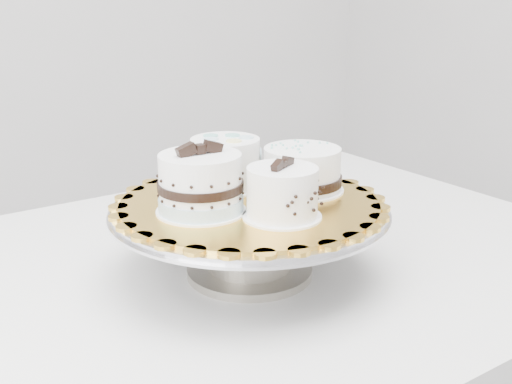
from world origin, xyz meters
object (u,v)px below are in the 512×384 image
table (221,305)px  cake_stand (249,227)px  cake_banded (201,186)px  cake_swirl (282,194)px  cake_ribbon (303,171)px  cake_board (249,203)px  cake_dots (225,163)px

table → cake_stand: bearing=-75.0°
table → cake_banded: (-0.06, -0.06, 0.22)m
cake_swirl → table: bearing=69.6°
cake_banded → cake_ribbon: bearing=2.3°
cake_stand → cake_board: size_ratio=1.09×
cake_stand → cake_board: cake_board is taller
cake_board → cake_ribbon: bearing=1.6°
table → cake_swirl: (0.02, -0.14, 0.22)m
cake_swirl → cake_dots: size_ratio=1.00×
cake_dots → cake_banded: bearing=-120.5°
cake_stand → cake_ribbon: cake_ribbon is taller
table → cake_dots: 0.23m
table → cake_dots: (0.02, 0.02, 0.23)m
cake_banded → cake_swirl: bearing=-43.2°
cake_stand → cake_banded: bearing=-177.2°
cake_banded → cake_ribbon: 0.17m
cake_stand → cake_banded: cake_banded is taller
table → cake_stand: (0.02, -0.06, 0.15)m
cake_board → cake_swirl: bearing=-88.6°
cake_stand → cake_banded: 0.11m
cake_stand → cake_board: 0.04m
cake_swirl → cake_banded: 0.11m
cake_board → cake_banded: (-0.08, -0.00, 0.04)m
table → cake_swirl: cake_swirl is taller
cake_stand → cake_board: (-0.00, 0.00, 0.04)m
cake_stand → cake_dots: size_ratio=3.13×
table → cake_banded: 0.24m
cake_swirl → cake_banded: (-0.08, 0.08, 0.00)m
cake_stand → cake_dots: cake_dots is taller
table → cake_board: 0.19m
cake_stand → cake_banded: size_ratio=3.26×
cake_board → cake_ribbon: cake_ribbon is taller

